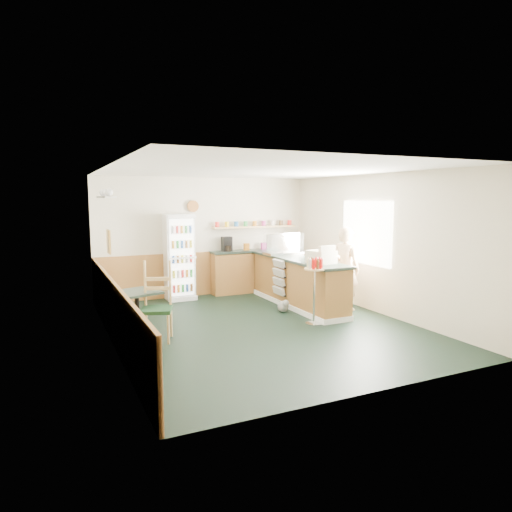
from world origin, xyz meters
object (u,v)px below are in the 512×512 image
shopkeeper (345,269)px  cafe_table (137,304)px  drinks_fridge (179,257)px  cafe_chair (155,299)px  cash_register (321,257)px  display_case (283,244)px  condiment_stand (315,279)px

shopkeeper → cafe_table: 4.11m
shopkeeper → drinks_fridge: bearing=26.5°
cafe_table → cafe_chair: size_ratio=0.66×
cash_register → cafe_chair: 3.22m
drinks_fridge → cafe_chair: size_ratio=1.51×
display_case → cafe_table: display_case is taller
cafe_table → cafe_chair: bearing=-58.9°
drinks_fridge → cafe_chair: 2.91m
shopkeeper → condiment_stand: size_ratio=1.42×
cash_register → cafe_table: (-3.40, 0.24, -0.62)m
condiment_stand → cafe_chair: 2.78m
drinks_fridge → cash_register: (2.04, -2.53, 0.19)m
drinks_fridge → cash_register: drinks_fridge is taller
cash_register → display_case: bearing=78.7°
drinks_fridge → cafe_chair: drinks_fridge is taller
display_case → shopkeeper: (0.70, -1.31, -0.40)m
drinks_fridge → cafe_chair: bearing=-113.3°
shopkeeper → cafe_table: shopkeeper is taller
cash_register → condiment_stand: size_ratio=0.38×
display_case → condiment_stand: (-0.43, -1.97, -0.43)m
cash_register → cafe_chair: cash_register is taller
shopkeeper → condiment_stand: bearing=97.1°
cafe_table → drinks_fridge: bearing=59.4°
cash_register → condiment_stand: (-0.43, -0.46, -0.32)m
display_case → cafe_chair: bearing=-152.9°
display_case → cash_register: 1.51m
cafe_table → cash_register: bearing=-4.0°
display_case → cafe_chair: 3.62m
display_case → drinks_fridge: bearing=153.3°
display_case → condiment_stand: size_ratio=0.69×
drinks_fridge → condiment_stand: size_ratio=1.61×
display_case → shopkeeper: 1.54m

